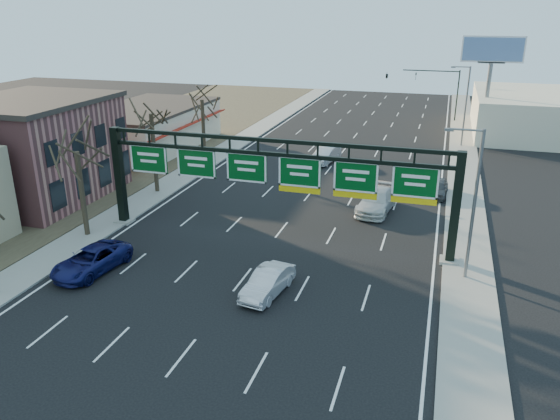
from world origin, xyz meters
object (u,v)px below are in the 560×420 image
(car_blue_suv, at_px, (91,260))
(car_white_wagon, at_px, (377,201))
(sign_gantry, at_px, (275,177))
(car_silver_sedan, at_px, (268,282))

(car_blue_suv, relative_size, car_white_wagon, 0.92)
(sign_gantry, distance_m, car_white_wagon, 10.56)
(sign_gantry, bearing_deg, car_blue_suv, -140.51)
(car_silver_sedan, relative_size, car_white_wagon, 0.76)
(car_blue_suv, height_order, car_silver_sedan, car_blue_suv)
(car_white_wagon, bearing_deg, car_blue_suv, -127.52)
(sign_gantry, relative_size, car_white_wagon, 4.25)
(car_silver_sedan, xyz_separation_m, car_white_wagon, (4.08, 15.10, 0.12))
(car_blue_suv, relative_size, car_silver_sedan, 1.22)
(car_blue_suv, xyz_separation_m, car_white_wagon, (15.18, 15.57, 0.10))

